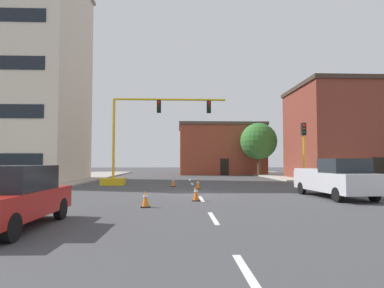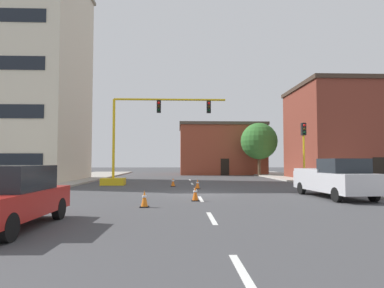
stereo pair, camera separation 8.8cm
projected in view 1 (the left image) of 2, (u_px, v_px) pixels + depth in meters
ground_plane at (198, 193)px, 19.38m from camera, size 160.00×160.00×0.00m
sidewalk_left at (46, 183)px, 26.87m from camera, size 6.00×56.00×0.14m
sidewalk_right at (333, 183)px, 27.85m from camera, size 6.00×56.00×0.14m
lane_stripe_seg_0 at (249, 276)px, 5.41m from camera, size 0.16×2.40×0.01m
lane_stripe_seg_1 at (213, 218)px, 10.90m from camera, size 0.16×2.40×0.01m
lane_stripe_seg_2 at (201, 199)px, 16.38m from camera, size 0.16×2.40×0.01m
lane_stripe_seg_3 at (196, 189)px, 21.87m from camera, size 0.16×2.40×0.01m
lane_stripe_seg_4 at (192, 184)px, 27.36m from camera, size 0.16×2.40×0.01m
lane_stripe_seg_5 at (190, 180)px, 32.85m from camera, size 0.16×2.40×0.01m
building_tall_left at (13, 77)px, 31.01m from camera, size 12.43×10.56×19.44m
building_brick_center at (220, 149)px, 48.88m from camera, size 11.96×10.26×7.14m
building_row_right at (350, 132)px, 34.16m from camera, size 11.20×9.77×9.62m
traffic_signal_gantry at (130, 156)px, 26.03m from camera, size 9.71×1.20×6.83m
traffic_light_pole_right at (304, 139)px, 25.51m from camera, size 0.32×0.47×4.80m
tree_right_far at (259, 141)px, 41.56m from camera, size 4.56×4.56×6.65m
pickup_truck_silver at (335, 179)px, 17.00m from camera, size 2.38×5.53×1.99m
sedan_red_near_left at (11, 196)px, 9.19m from camera, size 1.94×4.54×1.74m
traffic_cone_roadside_a at (196, 193)px, 15.59m from camera, size 0.36×0.36×0.71m
traffic_cone_roadside_b at (198, 184)px, 22.38m from camera, size 0.36×0.36×0.66m
traffic_cone_roadside_c at (146, 199)px, 13.44m from camera, size 0.36×0.36×0.69m
traffic_cone_roadside_d at (173, 182)px, 24.41m from camera, size 0.36×0.36×0.66m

